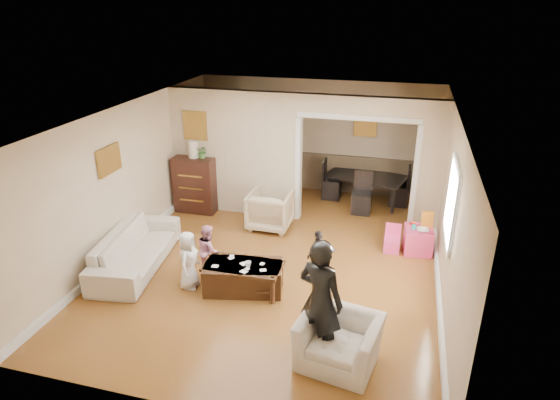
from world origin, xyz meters
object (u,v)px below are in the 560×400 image
(dining_table, at_px, (365,189))
(child_kneel_b, at_px, (209,250))
(armchair_back, at_px, (270,210))
(table_lamp, at_px, (193,149))
(adult_person, at_px, (321,301))
(child_toddler, at_px, (319,253))
(armchair_front, at_px, (339,341))
(cyan_cup, at_px, (414,227))
(coffee_table, at_px, (243,277))
(sofa, at_px, (136,249))
(dresser, at_px, (196,184))
(child_kneel_a, at_px, (188,260))
(play_table, at_px, (418,240))
(coffee_cup, at_px, (248,264))

(dining_table, xyz_separation_m, child_kneel_b, (-2.17, -3.80, 0.15))
(armchair_back, relative_size, dining_table, 0.49)
(table_lamp, xyz_separation_m, dining_table, (3.45, 1.43, -1.08))
(dining_table, bearing_deg, adult_person, -75.58)
(child_toddler, bearing_deg, armchair_front, 55.66)
(armchair_front, relative_size, cyan_cup, 12.18)
(armchair_back, xyz_separation_m, coffee_table, (0.21, -2.26, -0.15))
(table_lamp, xyz_separation_m, child_kneel_b, (1.27, -2.37, -0.93))
(coffee_table, height_order, adult_person, adult_person)
(sofa, distance_m, dining_table, 5.21)
(coffee_table, height_order, cyan_cup, cyan_cup)
(child_toddler, bearing_deg, armchair_back, -102.34)
(table_lamp, bearing_deg, cyan_cup, -9.25)
(sofa, bearing_deg, cyan_cup, -77.48)
(sofa, bearing_deg, adult_person, -120.17)
(armchair_front, relative_size, dresser, 0.81)
(dining_table, bearing_deg, sofa, -117.13)
(table_lamp, bearing_deg, child_kneel_a, -68.22)
(dining_table, height_order, child_kneel_a, child_kneel_a)
(dresser, bearing_deg, play_table, -8.45)
(dresser, distance_m, coffee_table, 3.34)
(child_kneel_a, xyz_separation_m, child_kneel_b, (0.15, 0.45, -0.04))
(play_table, distance_m, child_toddler, 2.02)
(adult_person, relative_size, child_toddler, 2.08)
(child_toddler, bearing_deg, coffee_cup, -12.03)
(play_table, height_order, adult_person, adult_person)
(child_kneel_a, relative_size, child_toddler, 1.20)
(armchair_front, distance_m, adult_person, 0.58)
(child_toddler, bearing_deg, dining_table, -149.35)
(cyan_cup, relative_size, child_kneel_b, 0.09)
(armchair_back, height_order, child_kneel_b, child_kneel_b)
(sofa, relative_size, coffee_table, 1.82)
(play_table, bearing_deg, dining_table, 119.01)
(armchair_front, height_order, child_kneel_b, child_kneel_b)
(adult_person, bearing_deg, armchair_front, -170.89)
(child_toddler, bearing_deg, table_lamp, -84.47)
(child_kneel_a, bearing_deg, adult_person, -116.48)
(armchair_back, xyz_separation_m, dresser, (-1.77, 0.41, 0.22))
(armchair_back, bearing_deg, dining_table, -131.59)
(armchair_back, height_order, coffee_table, armchair_back)
(sofa, relative_size, dining_table, 1.28)
(child_kneel_b, bearing_deg, dining_table, -61.93)
(armchair_front, distance_m, child_toddler, 2.09)
(coffee_cup, relative_size, child_toddler, 0.12)
(armchair_back, xyz_separation_m, child_toddler, (1.26, -1.51, 0.02))
(play_table, relative_size, child_kneel_a, 0.51)
(child_toddler, bearing_deg, sofa, -42.49)
(coffee_table, height_order, child_kneel_a, child_kneel_a)
(table_lamp, height_order, child_toddler, table_lamp)
(armchair_front, bearing_deg, sofa, 168.59)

